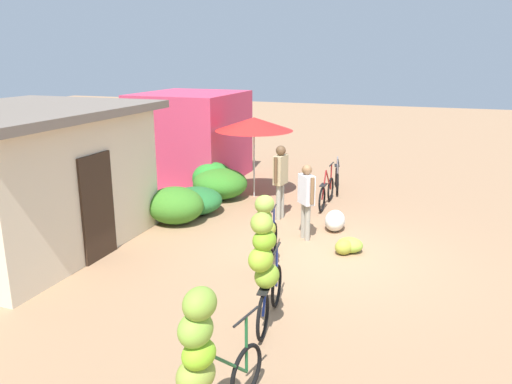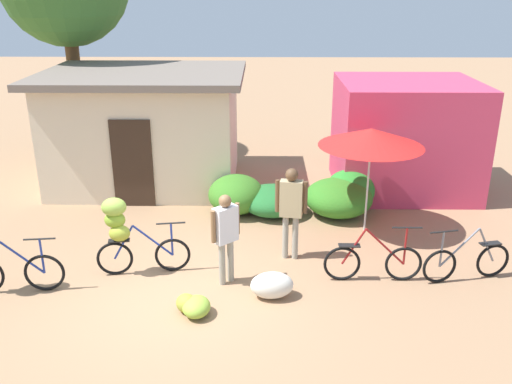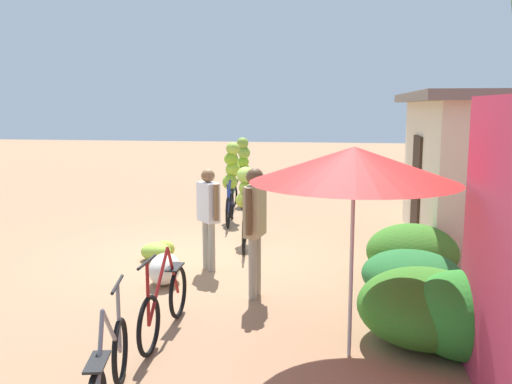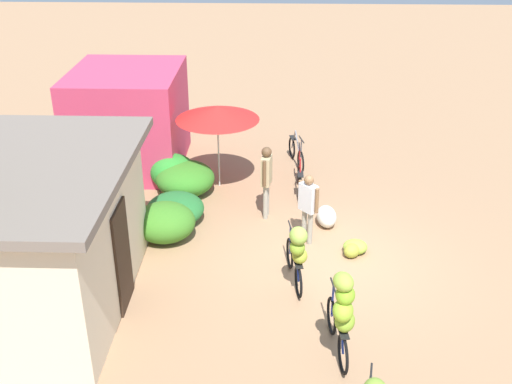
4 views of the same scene
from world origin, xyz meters
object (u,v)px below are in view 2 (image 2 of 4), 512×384
Objects in this scene: banana_pile_on_ground at (194,306)px; person_bystander at (226,230)px; bicycle_by_shop at (373,262)px; produce_sack at (272,285)px; shop_pink at (405,136)px; bicycle_center_loaded at (124,229)px; building_low at (146,127)px; person_vendor at (291,204)px; market_umbrella at (371,137)px; bicycle_rightmost at (466,262)px.

banana_pile_on_ground is 1.36m from person_bystander.
bicycle_by_shop is 2.39× the size of produce_sack.
bicycle_center_loaded is (-5.76, -4.38, -0.47)m from shop_pink.
bicycle_by_shop is 3.12m from banana_pile_on_ground.
building_low reaches higher than person_vendor.
market_umbrella is at bearing 83.82° from bicycle_by_shop.
bicycle_center_loaded is (0.54, -4.80, -0.56)m from building_low.
shop_pink reaches higher than bicycle_rightmost.
market_umbrella is (4.99, -2.95, 0.56)m from building_low.
produce_sack is at bearing -169.57° from bicycle_rightmost.
bicycle_center_loaded is at bearing 163.49° from produce_sack.
market_umbrella is at bearing -117.45° from shop_pink.
person_bystander is at bearing 148.15° from produce_sack.
bicycle_by_shop is at bearing -46.25° from building_low.
shop_pink is 1.49× the size of market_umbrella.
shop_pink is 2.01× the size of person_bystander.
produce_sack is 0.44× the size of person_bystander.
produce_sack is at bearing -126.75° from market_umbrella.
shop_pink is 4.61m from bicycle_rightmost.
produce_sack is at bearing -122.41° from shop_pink.
bicycle_center_loaded is 1.94m from banana_pile_on_ground.
bicycle_rightmost reaches higher than produce_sack.
bicycle_by_shop is at bearing 18.16° from produce_sack.
bicycle_rightmost is (1.59, 0.05, -0.01)m from bicycle_by_shop.
person_bystander is (-4.08, -0.14, 0.63)m from bicycle_rightmost.
bicycle_by_shop is 0.96× the size of person_vendor.
banana_pile_on_ground is at bearing -73.03° from building_low.
bicycle_rightmost is 0.91× the size of person_vendor.
produce_sack is (3.05, -5.55, -1.19)m from building_low.
bicycle_by_shop is at bearing 2.10° from person_bystander.
market_umbrella is 3.58m from person_bystander.
person_bystander is at bearing 65.93° from banana_pile_on_ground.
person_vendor is at bearing 75.56° from produce_sack.
produce_sack is (-1.72, -0.56, -0.13)m from bicycle_by_shop.
bicycle_by_shop is at bearing -108.56° from shop_pink.
market_umbrella reaches higher than person_vendor.
person_vendor is (0.35, 1.37, 0.86)m from produce_sack.
bicycle_rightmost is 4.13m from person_bystander.
produce_sack is 1.65m from person_vendor.
bicycle_rightmost is 3.14m from person_vendor.
market_umbrella is at bearing -30.57° from building_low.
shop_pink is at bearing 52.29° from person_vendor.
person_bystander is at bearing -177.90° from bicycle_by_shop.
building_low is at bearing 106.97° from banana_pile_on_ground.
shop_pink is 5.00× the size of banana_pile_on_ground.
person_bystander is (1.74, -0.27, 0.12)m from bicycle_center_loaded.
market_umbrella is at bearing 124.61° from bicycle_rightmost.
banana_pile_on_ground is 0.40× the size of person_bystander.
bicycle_rightmost is at bearing 10.43° from produce_sack.
shop_pink reaches higher than banana_pile_on_ground.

